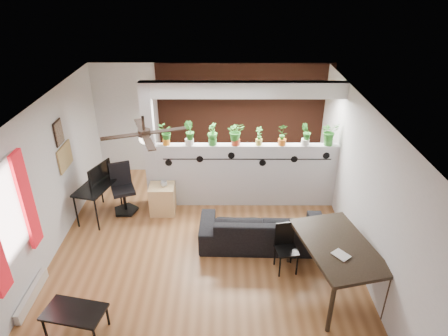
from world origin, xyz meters
TOP-DOWN VIEW (x-y plane):
  - room_shell at (0.00, 0.00)m, footprint 6.30×7.10m
  - partition_wall at (0.80, 1.50)m, footprint 3.60×0.18m
  - ceiling_header at (0.80, 1.50)m, footprint 3.60×0.18m
  - pier_column at (-1.11, 1.50)m, footprint 0.22×0.20m
  - brick_panel at (0.80, 2.97)m, footprint 3.90×0.05m
  - vine_decal at (0.80, 1.40)m, footprint 3.31×0.01m
  - window_assembly at (-2.56, -1.20)m, footprint 0.09×1.30m
  - baseboard_heater at (-2.54, -1.20)m, footprint 0.08×1.00m
  - corkboard at (-2.58, 0.95)m, footprint 0.03×0.60m
  - framed_art at (-2.58, 0.90)m, footprint 0.03×0.34m
  - ceiling_fan at (-0.80, -0.30)m, footprint 1.19×1.19m
  - potted_plant_0 at (-0.78, 1.50)m, footprint 0.25×0.23m
  - potted_plant_1 at (-0.33, 1.50)m, footprint 0.32×0.30m
  - potted_plant_2 at (0.12, 1.50)m, footprint 0.25×0.28m
  - potted_plant_3 at (0.57, 1.50)m, footprint 0.26×0.22m
  - potted_plant_4 at (1.03, 1.50)m, footprint 0.23×0.23m
  - potted_plant_5 at (1.48, 1.50)m, footprint 0.24×0.19m
  - potted_plant_6 at (1.93, 1.50)m, footprint 0.23×0.18m
  - potted_plant_7 at (2.38, 1.50)m, footprint 0.29×0.25m
  - sofa at (1.03, 0.17)m, footprint 2.13×0.89m
  - cube_shelf at (-0.88, 1.16)m, footprint 0.51×0.46m
  - cup at (-0.83, 1.16)m, footprint 0.14×0.14m
  - computer_desk at (-2.12, 1.03)m, footprint 0.75×1.08m
  - monitor at (-2.12, 1.18)m, footprint 0.36×0.19m
  - office_chair at (-1.67, 1.22)m, footprint 0.55×0.56m
  - dining_table at (2.04, -0.95)m, footprint 1.27×1.72m
  - book at (1.94, -1.25)m, footprint 0.28×0.29m
  - folding_chair at (1.35, -0.46)m, footprint 0.39×0.39m
  - coffee_table at (-1.66, -1.78)m, footprint 0.89×0.61m

SIDE VIEW (x-z plane):
  - baseboard_heater at x=-2.54m, z-range 0.00..0.18m
  - cube_shelf at x=-0.88m, z-range 0.00..0.61m
  - sofa at x=1.03m, z-range 0.00..0.62m
  - coffee_table at x=-1.66m, z-range 0.15..0.53m
  - office_chair at x=-1.67m, z-range -0.06..0.96m
  - folding_chair at x=1.35m, z-range 0.08..0.92m
  - computer_desk at x=-2.12m, z-range 0.29..1.00m
  - cup at x=-0.83m, z-range 0.61..0.71m
  - partition_wall at x=0.80m, z-range 0.00..1.35m
  - dining_table at x=2.04m, z-range 0.33..1.18m
  - monitor at x=-2.12m, z-range 0.71..0.91m
  - book at x=1.94m, z-range 0.85..0.87m
  - vine_decal at x=0.80m, z-range 0.93..1.23m
  - room_shell at x=0.00m, z-range -0.15..2.75m
  - pier_column at x=-1.11m, z-range 0.00..2.60m
  - brick_panel at x=0.80m, z-range 0.00..2.60m
  - corkboard at x=-2.58m, z-range 1.12..1.58m
  - window_assembly at x=-2.56m, z-range 0.73..2.28m
  - potted_plant_4 at x=1.03m, z-range 1.36..1.74m
  - potted_plant_0 at x=-0.78m, z-range 1.36..1.77m
  - potted_plant_6 at x=1.93m, z-range 1.36..1.80m
  - potted_plant_5 at x=1.48m, z-range 1.36..1.80m
  - potted_plant_2 at x=0.12m, z-range 1.36..1.81m
  - potted_plant_7 at x=2.38m, z-range 1.36..1.83m
  - potted_plant_3 at x=0.57m, z-range 1.36..1.83m
  - potted_plant_1 at x=-0.33m, z-range 1.36..1.84m
  - framed_art at x=-2.58m, z-range 1.63..2.07m
  - ceiling_fan at x=-0.80m, z-range 2.10..2.53m
  - ceiling_header at x=0.80m, z-range 2.30..2.60m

